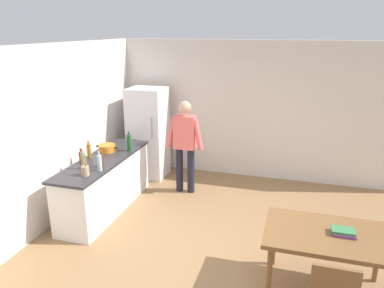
% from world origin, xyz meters
% --- Properties ---
extents(ground_plane, '(14.00, 14.00, 0.00)m').
position_xyz_m(ground_plane, '(0.00, 0.00, 0.00)').
color(ground_plane, '#936D47').
extents(wall_back, '(6.40, 0.12, 2.70)m').
position_xyz_m(wall_back, '(0.00, 3.00, 1.35)').
color(wall_back, silver).
rests_on(wall_back, ground_plane).
extents(wall_left, '(0.12, 5.60, 2.70)m').
position_xyz_m(wall_left, '(-2.60, 0.20, 1.35)').
color(wall_left, silver).
rests_on(wall_left, ground_plane).
extents(kitchen_counter, '(0.64, 2.20, 0.90)m').
position_xyz_m(kitchen_counter, '(-2.00, 0.80, 0.45)').
color(kitchen_counter, white).
rests_on(kitchen_counter, ground_plane).
extents(refrigerator, '(0.70, 0.67, 1.80)m').
position_xyz_m(refrigerator, '(-1.90, 2.40, 0.90)').
color(refrigerator, white).
rests_on(refrigerator, ground_plane).
extents(person, '(0.70, 0.22, 1.70)m').
position_xyz_m(person, '(-0.95, 1.85, 0.98)').
color(person, '#1E1E2D').
rests_on(person, ground_plane).
extents(dining_table, '(1.40, 0.90, 0.75)m').
position_xyz_m(dining_table, '(1.40, -0.30, 0.67)').
color(dining_table, brown).
rests_on(dining_table, ground_plane).
extents(cooking_pot, '(0.40, 0.28, 0.12)m').
position_xyz_m(cooking_pot, '(-2.11, 1.13, 0.96)').
color(cooking_pot, orange).
rests_on(cooking_pot, kitchen_counter).
extents(utensil_jar, '(0.11, 0.11, 0.32)m').
position_xyz_m(utensil_jar, '(-1.88, 0.09, 0.98)').
color(utensil_jar, tan).
rests_on(utensil_jar, kitchen_counter).
extents(bottle_sauce_red, '(0.06, 0.06, 0.24)m').
position_xyz_m(bottle_sauce_red, '(-2.21, 0.50, 1.00)').
color(bottle_sauce_red, '#B22319').
rests_on(bottle_sauce_red, kitchen_counter).
extents(bottle_beer_brown, '(0.06, 0.06, 0.26)m').
position_xyz_m(bottle_beer_brown, '(-1.83, 0.45, 1.01)').
color(bottle_beer_brown, '#5B3314').
rests_on(bottle_beer_brown, kitchen_counter).
extents(bottle_water_clear, '(0.07, 0.07, 0.30)m').
position_xyz_m(bottle_water_clear, '(-1.78, 0.31, 1.03)').
color(bottle_water_clear, silver).
rests_on(bottle_water_clear, kitchen_counter).
extents(bottle_vinegar_tall, '(0.06, 0.06, 0.32)m').
position_xyz_m(bottle_vinegar_tall, '(-2.05, 0.31, 1.04)').
color(bottle_vinegar_tall, gray).
rests_on(bottle_vinegar_tall, kitchen_counter).
extents(bottle_wine_green, '(0.08, 0.08, 0.34)m').
position_xyz_m(bottle_wine_green, '(-1.77, 1.27, 1.05)').
color(bottle_wine_green, '#1E5123').
rests_on(bottle_wine_green, kitchen_counter).
extents(bottle_oil_amber, '(0.06, 0.06, 0.28)m').
position_xyz_m(bottle_oil_amber, '(-2.24, 0.78, 1.02)').
color(bottle_oil_amber, '#996619').
rests_on(bottle_oil_amber, kitchen_counter).
extents(book_stack, '(0.25, 0.18, 0.06)m').
position_xyz_m(book_stack, '(1.54, -0.28, 0.78)').
color(book_stack, '#753D7F').
rests_on(book_stack, dining_table).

